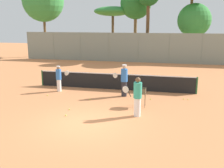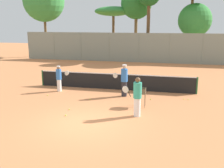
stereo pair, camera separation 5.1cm
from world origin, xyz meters
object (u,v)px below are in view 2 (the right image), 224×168
at_px(parked_car, 156,53).
at_px(player_yellow_shirt, 124,80).
at_px(tennis_net, 115,81).
at_px(player_white_outfit, 59,78).
at_px(ball_cart, 141,92).
at_px(player_red_cap, 137,96).

bearing_deg(parked_car, player_yellow_shirt, -92.63).
distance_m(tennis_net, player_white_outfit, 3.60).
xyz_separation_m(player_white_outfit, ball_cart, (5.44, -1.99, -0.08)).
distance_m(tennis_net, player_yellow_shirt, 1.75).
bearing_deg(player_yellow_shirt, parked_car, -122.67).
bearing_deg(parked_car, player_white_outfit, -106.11).
distance_m(tennis_net, ball_cart, 3.82).
relative_size(player_red_cap, player_yellow_shirt, 0.98).
bearing_deg(tennis_net, ball_cart, -57.14).
bearing_deg(tennis_net, player_white_outfit, -160.16).
height_order(tennis_net, parked_car, parked_car).
bearing_deg(player_white_outfit, tennis_net, -14.22).
relative_size(tennis_net, ball_cart, 10.36).
bearing_deg(player_yellow_shirt, tennis_net, -88.60).
relative_size(player_yellow_shirt, parked_car, 0.46).
bearing_deg(parked_car, tennis_net, -95.94).
distance_m(player_yellow_shirt, ball_cart, 2.14).
distance_m(tennis_net, player_red_cap, 5.14).
bearing_deg(parked_car, ball_cart, -88.91).
xyz_separation_m(tennis_net, parked_car, (1.70, 16.34, 0.10)).
bearing_deg(tennis_net, player_yellow_shirt, -58.56).
distance_m(player_yellow_shirt, parked_car, 17.81).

